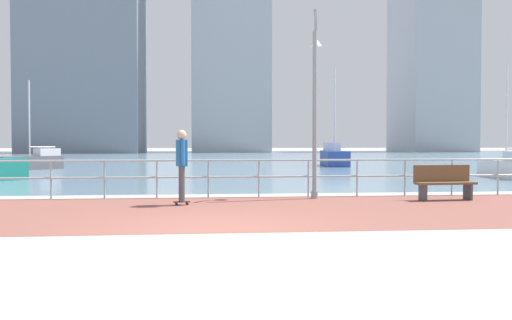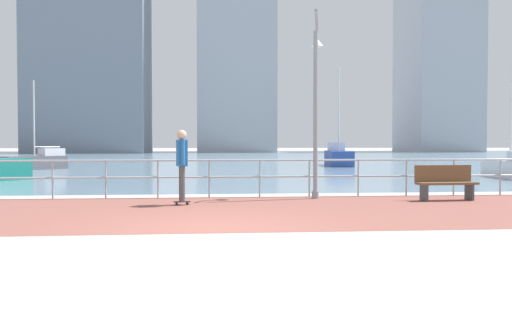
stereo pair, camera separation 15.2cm
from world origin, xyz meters
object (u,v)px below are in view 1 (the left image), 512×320
object	(u,v)px
sailboat_navy	(334,156)
lamppost	(315,95)
park_bench	(444,182)
sailboat_white	(508,167)
sailboat_gray	(32,161)
skateboarder	(182,160)

from	to	relation	value
sailboat_navy	lamppost	bearing A→B (deg)	-105.12
park_bench	sailboat_white	bearing A→B (deg)	52.20
park_bench	sailboat_gray	world-z (taller)	sailboat_gray
skateboarder	lamppost	bearing A→B (deg)	21.80
skateboarder	sailboat_gray	xyz separation A→B (m)	(-8.86, 19.04, -0.62)
sailboat_white	park_bench	bearing A→B (deg)	-127.80
sailboat_white	sailboat_navy	distance (m)	14.09
lamppost	sailboat_white	xyz separation A→B (m)	(10.02, 7.78, -2.35)
skateboarder	sailboat_white	size ratio (longest dim) A/B	0.37
lamppost	sailboat_gray	world-z (taller)	lamppost
skateboarder	sailboat_white	bearing A→B (deg)	34.11
lamppost	skateboarder	world-z (taller)	lamppost
park_bench	sailboat_gray	distance (m)	24.29
park_bench	lamppost	bearing A→B (deg)	163.94
sailboat_gray	sailboat_white	bearing A→B (deg)	-23.65
sailboat_white	sailboat_gray	world-z (taller)	sailboat_gray
lamppost	park_bench	size ratio (longest dim) A/B	3.12
lamppost	sailboat_gray	bearing A→B (deg)	125.21
sailboat_navy	sailboat_white	bearing A→B (deg)	-72.26
lamppost	park_bench	bearing A→B (deg)	-16.06
lamppost	sailboat_white	world-z (taller)	lamppost
skateboarder	sailboat_navy	size ratio (longest dim) A/B	0.28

